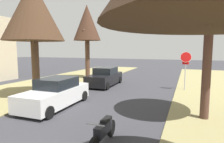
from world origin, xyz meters
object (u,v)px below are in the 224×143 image
at_px(parked_sedan_black, 105,77).
at_px(parked_motorcycle, 104,131).
at_px(street_tree_left_mid_a, 33,11).
at_px(street_tree_left_mid_b, 87,24).
at_px(stop_sign_far, 186,62).
at_px(parked_sedan_white, 56,94).

height_order(parked_sedan_black, parked_motorcycle, parked_sedan_black).
bearing_deg(parked_motorcycle, street_tree_left_mid_a, 148.06).
bearing_deg(street_tree_left_mid_b, parked_motorcycle, -58.83).
bearing_deg(parked_motorcycle, parked_sedan_black, 113.73).
height_order(stop_sign_far, street_tree_left_mid_b, street_tree_left_mid_b).
distance_m(parked_sedan_white, parked_motorcycle, 5.10).
xyz_separation_m(stop_sign_far, parked_sedan_white, (-6.51, -7.10, -1.42)).
relative_size(parked_sedan_black, parked_motorcycle, 2.17).
height_order(street_tree_left_mid_a, parked_sedan_black, street_tree_left_mid_a).
xyz_separation_m(street_tree_left_mid_a, parked_sedan_black, (2.64, 5.28, -4.81)).
xyz_separation_m(stop_sign_far, parked_motorcycle, (-2.32, -10.00, -1.66)).
bearing_deg(parked_sedan_black, stop_sign_far, 4.08).
distance_m(street_tree_left_mid_b, parked_sedan_white, 11.16).
bearing_deg(parked_sedan_black, street_tree_left_mid_b, 139.56).
height_order(stop_sign_far, street_tree_left_mid_a, street_tree_left_mid_a).
bearing_deg(street_tree_left_mid_a, stop_sign_far, 32.13).
bearing_deg(parked_sedan_white, parked_sedan_black, 89.95).
relative_size(stop_sign_far, parked_sedan_black, 0.65).
xyz_separation_m(street_tree_left_mid_a, street_tree_left_mid_b, (-0.62, 8.05, 0.25)).
relative_size(stop_sign_far, parked_sedan_white, 0.65).
bearing_deg(stop_sign_far, street_tree_left_mid_b, 166.70).
height_order(street_tree_left_mid_a, parked_motorcycle, street_tree_left_mid_a).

